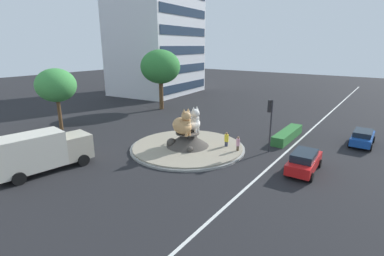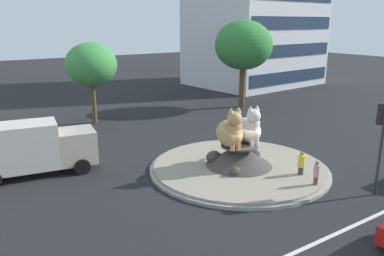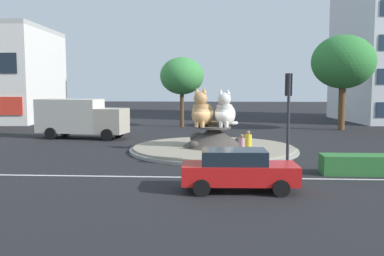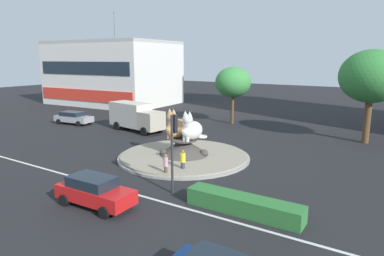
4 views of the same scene
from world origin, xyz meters
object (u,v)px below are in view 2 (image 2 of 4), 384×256
object	(u,v)px
cat_statue_white	(249,129)
pedestrian_yellow_shirt	(301,165)
traffic_light_mast	(381,132)
cat_statue_calico	(230,132)
pedestrian_pink_shirt	(316,175)
second_tree_near_tower	(244,45)
delivery_box_truck	(28,148)
broadleaf_tree_behind_island	(91,65)

from	to	relation	value
cat_statue_white	pedestrian_yellow_shirt	distance (m)	3.60
traffic_light_mast	cat_statue_calico	bearing A→B (deg)	38.69
pedestrian_pink_shirt	second_tree_near_tower	bearing A→B (deg)	-79.16
cat_statue_white	traffic_light_mast	xyz separation A→B (m)	(2.84, -6.29, 0.85)
delivery_box_truck	second_tree_near_tower	bearing A→B (deg)	27.56
cat_statue_calico	pedestrian_yellow_shirt	bearing A→B (deg)	53.59
cat_statue_white	pedestrian_pink_shirt	xyz separation A→B (m)	(0.80, -4.37, -1.56)
pedestrian_pink_shirt	delivery_box_truck	world-z (taller)	delivery_box_truck
traffic_light_mast	second_tree_near_tower	size ratio (longest dim) A/B	0.54
cat_statue_calico	traffic_light_mast	bearing A→B (deg)	45.96
cat_statue_white	delivery_box_truck	bearing A→B (deg)	-110.80
cat_statue_white	second_tree_near_tower	world-z (taller)	second_tree_near_tower
delivery_box_truck	pedestrian_pink_shirt	bearing A→B (deg)	-31.92
cat_statue_calico	cat_statue_white	size ratio (longest dim) A/B	1.04
broadleaf_tree_behind_island	second_tree_near_tower	world-z (taller)	second_tree_near_tower
broadleaf_tree_behind_island	pedestrian_pink_shirt	world-z (taller)	broadleaf_tree_behind_island
second_tree_near_tower	delivery_box_truck	xyz separation A→B (m)	(-21.91, -7.44, -4.53)
second_tree_near_tower	pedestrian_pink_shirt	xyz separation A→B (m)	(-10.06, -17.65, -5.31)
traffic_light_mast	delivery_box_truck	bearing A→B (deg)	53.38
pedestrian_yellow_shirt	pedestrian_pink_shirt	size ratio (longest dim) A/B	1.02
delivery_box_truck	cat_statue_calico	bearing A→B (deg)	-22.59
second_tree_near_tower	delivery_box_truck	world-z (taller)	second_tree_near_tower
cat_statue_calico	pedestrian_yellow_shirt	xyz separation A→B (m)	(2.63, -2.95, -1.60)
second_tree_near_tower	pedestrian_pink_shirt	distance (m)	20.99
traffic_light_mast	pedestrian_yellow_shirt	distance (m)	4.39
cat_statue_calico	second_tree_near_tower	size ratio (longest dim) A/B	0.28
second_tree_near_tower	pedestrian_pink_shirt	bearing A→B (deg)	-119.68
cat_statue_white	delivery_box_truck	xyz separation A→B (m)	(-11.06, 5.84, -0.78)
traffic_light_mast	pedestrian_pink_shirt	bearing A→B (deg)	51.12
broadleaf_tree_behind_island	delivery_box_truck	bearing A→B (deg)	-127.17
cat_statue_calico	pedestrian_pink_shirt	bearing A→B (deg)	38.80
pedestrian_yellow_shirt	pedestrian_pink_shirt	distance (m)	1.44
pedestrian_pink_shirt	delivery_box_truck	xyz separation A→B (m)	(-11.85, 10.21, 0.78)
pedestrian_yellow_shirt	delivery_box_truck	xyz separation A→B (m)	(-12.29, 8.84, 0.78)
cat_statue_calico	pedestrian_yellow_shirt	distance (m)	4.26
pedestrian_yellow_shirt	pedestrian_pink_shirt	xyz separation A→B (m)	(-0.43, -1.37, 0.00)
cat_statue_calico	traffic_light_mast	distance (m)	7.59
second_tree_near_tower	pedestrian_pink_shirt	size ratio (longest dim) A/B	5.45
traffic_light_mast	delivery_box_truck	distance (m)	18.52
cat_statue_white	second_tree_near_tower	bearing A→B (deg)	147.80
cat_statue_white	pedestrian_yellow_shirt	world-z (taller)	cat_statue_white
traffic_light_mast	delivery_box_truck	world-z (taller)	traffic_light_mast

